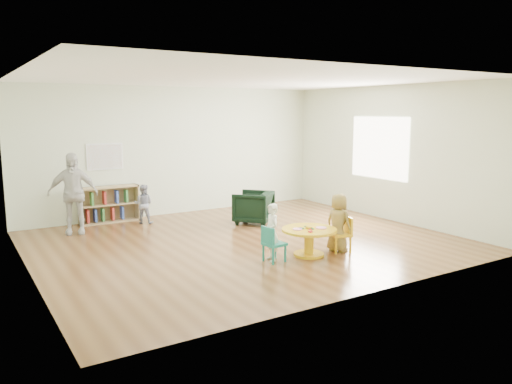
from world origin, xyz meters
TOP-DOWN VIEW (x-y plane):
  - room at (0.01, 0.00)m, footprint 7.10×7.00m
  - activity_table at (0.41, -1.27)m, footprint 0.87×0.87m
  - kid_chair_left at (-0.28, -1.25)m, footprint 0.32×0.32m
  - kid_chair_right at (1.02, -1.37)m, footprint 0.39×0.39m
  - bookshelf at (-1.61, 2.86)m, footprint 1.20×0.30m
  - alphabet_poster at (-1.60, 2.98)m, footprint 0.74×0.01m
  - armchair at (0.88, 1.18)m, footprint 1.01×1.01m
  - child_left at (-0.25, -1.18)m, footprint 0.28×0.36m
  - child_right at (0.96, -1.32)m, footprint 0.40×0.53m
  - toddler at (-1.03, 2.36)m, footprint 0.50×0.47m
  - adult_caretaker at (-2.43, 2.21)m, footprint 0.96×0.62m

SIDE VIEW (x-z plane):
  - kid_chair_left at x=-0.28m, z-range 0.02..0.57m
  - activity_table at x=0.41m, z-range 0.06..0.54m
  - kid_chair_right at x=1.02m, z-range 0.02..0.60m
  - armchair at x=0.88m, z-range 0.00..0.66m
  - bookshelf at x=-1.61m, z-range -0.01..0.74m
  - toddler at x=-1.03m, z-range 0.00..0.81m
  - child_left at x=-0.25m, z-range 0.00..0.89m
  - child_right at x=0.96m, z-range 0.00..0.96m
  - adult_caretaker at x=-2.43m, z-range 0.00..1.52m
  - alphabet_poster at x=-1.60m, z-range 1.08..1.62m
  - room at x=0.01m, z-range 0.49..3.29m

